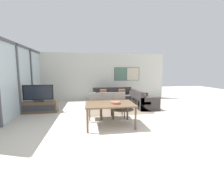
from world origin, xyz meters
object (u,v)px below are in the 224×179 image
coffee_table (118,103)px  dining_chair_left (95,105)px  dining_chair_right (119,104)px  television (38,93)px  sofa_main (113,98)px  sofa_side (143,102)px  dining_table (110,105)px  dining_chair_centre (107,104)px  fruit_bowl (115,103)px  tv_console (39,107)px

coffee_table → dining_chair_left: bearing=-130.1°
dining_chair_right → television: bearing=157.8°
sofa_main → coffee_table: (0.00, -1.48, 0.00)m
television → sofa_side: 4.66m
sofa_main → dining_chair_left: size_ratio=2.24×
television → dining_chair_left: size_ratio=1.22×
coffee_table → dining_chair_left: size_ratio=1.03×
dining_table → dining_chair_centre: dining_chair_centre is taller
dining_chair_left → dining_chair_right: same height
dining_chair_centre → fruit_bowl: bearing=-78.6°
dining_chair_left → dining_chair_right: (0.85, 0.01, 0.00)m
sofa_main → sofa_side: (1.23, -1.31, -0.00)m
sofa_side → dining_chair_centre: 2.41m
sofa_main → dining_chair_right: bearing=-95.2°
tv_console → dining_table: (2.72, -2.00, 0.43)m
coffee_table → fruit_bowl: (-0.51, -2.10, 0.49)m
dining_chair_right → dining_table: bearing=-120.8°
dining_chair_right → fruit_bowl: 0.87m
tv_console → television: (0.00, 0.00, 0.58)m
television → sofa_main: 3.75m
dining_chair_left → dining_chair_centre: bearing=4.7°
sofa_main → dining_chair_left: 3.02m
tv_console → television: television is taller
coffee_table → dining_table: (-0.68, -2.02, 0.38)m
tv_console → fruit_bowl: fruit_bowl is taller
coffee_table → tv_console: bearing=-179.7°
television → sofa_main: size_ratio=0.54×
television → coffee_table: (3.40, 0.02, -0.54)m
dining_chair_centre → dining_chair_right: size_ratio=1.00×
sofa_side → tv_console: bearing=92.4°
sofa_side → dining_chair_right: bearing=135.0°
television → tv_console: bearing=-90.0°
tv_console → coffee_table: size_ratio=1.47×
sofa_side → fruit_bowl: sofa_side is taller
dining_table → fruit_bowl: fruit_bowl is taller
dining_table → sofa_main: bearing=79.0°
dining_chair_right → sofa_side: bearing=45.0°
dining_chair_left → fruit_bowl: bearing=-53.0°
television → fruit_bowl: 3.56m
television → sofa_main: (3.40, 1.50, -0.54)m
fruit_bowl → dining_chair_right: bearing=71.9°
dining_table → television: bearing=143.7°
dining_chair_right → sofa_main: bearing=84.8°
dining_table → dining_chair_centre: 0.75m
television → sofa_side: bearing=2.4°
tv_console → coffee_table: 3.40m
tv_console → sofa_side: size_ratio=0.97×
tv_console → dining_table: 3.40m
sofa_main → dining_chair_right: dining_chair_right is taller
sofa_side → dining_chair_right: size_ratio=1.57×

